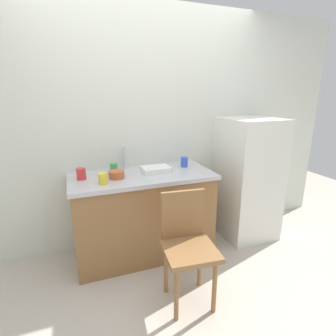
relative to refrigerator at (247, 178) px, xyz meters
The scene contains 13 objects.
ground_plane 1.46m from the refrigerator, 150.47° to the right, with size 8.00×8.00×0.00m, color #BCB2A3.
back_wall 1.31m from the refrigerator, 162.21° to the left, with size 4.80×0.10×2.49m, color silver.
cabinet_base 1.26m from the refrigerator, behind, with size 1.35×0.60×0.83m, color olive.
countertop 1.24m from the refrigerator, behind, with size 1.39×0.64×0.04m, color #B7B7BC.
faucet 1.41m from the refrigerator, 169.09° to the left, with size 0.02×0.02×0.23m, color #B7B7BC.
refrigerator is the anchor object (origin of this frame).
chair 1.31m from the refrigerator, 146.12° to the right, with size 0.44×0.44×0.89m.
dish_tray 1.11m from the refrigerator, behind, with size 0.28×0.20×0.05m, color white.
terracotta_bowl 1.51m from the refrigerator, behind, with size 0.15×0.15×0.07m, color #B25B33.
cup_red 1.81m from the refrigerator, behind, with size 0.08×0.08×0.10m, color red.
cup_blue 0.79m from the refrigerator, behind, with size 0.08×0.08×0.11m, color blue.
cup_yellow 1.65m from the refrigerator, behind, with size 0.08×0.08×0.09m, color yellow.
cup_green 1.51m from the refrigerator, behind, with size 0.07×0.07×0.09m, color green.
Camera 1 is at (-0.73, -1.75, 1.64)m, focal length 28.31 mm.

